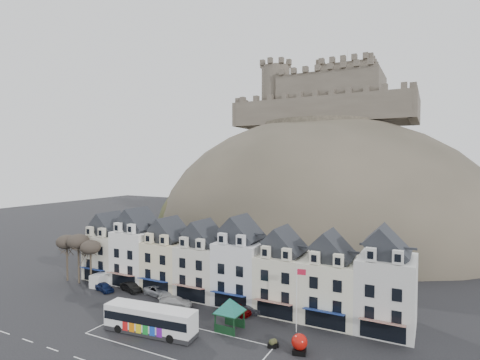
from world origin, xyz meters
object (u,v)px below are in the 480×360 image
at_px(bus, 150,319).
at_px(car_charcoal, 249,310).
at_px(flagpole, 297,295).
at_px(car_maroon, 236,309).
at_px(white_van, 104,279).
at_px(car_white, 176,302).
at_px(car_black, 131,287).
at_px(car_silver, 158,291).
at_px(bus_shelter, 230,305).
at_px(car_navy, 105,287).
at_px(red_buoy, 299,343).

relative_size(bus, car_charcoal, 3.23).
relative_size(flagpole, car_maroon, 1.82).
bearing_deg(flagpole, bus, -151.52).
xyz_separation_m(white_van, car_white, (16.92, -2.14, -0.37)).
relative_size(car_white, car_maroon, 1.09).
distance_m(bus, car_black, 16.57).
bearing_deg(car_black, car_silver, -66.83).
relative_size(car_silver, car_white, 1.06).
distance_m(bus, white_van, 22.19).
distance_m(bus_shelter, car_maroon, 5.60).
height_order(bus, car_black, bus).
distance_m(car_navy, car_white, 14.32).
height_order(red_buoy, car_white, red_buoy).
height_order(car_silver, car_white, car_silver).
bearing_deg(car_black, bus, -111.92).
distance_m(car_black, car_white, 10.55).
height_order(car_black, car_white, car_black).
height_order(bus, flagpole, flagpole).
relative_size(red_buoy, car_maroon, 0.48).
relative_size(flagpole, car_black, 1.86).
relative_size(bus, red_buoy, 5.57).
bearing_deg(car_navy, car_black, -47.78).
height_order(red_buoy, flagpole, flagpole).
relative_size(flagpole, car_navy, 1.99).
distance_m(flagpole, car_charcoal, 9.06).
distance_m(red_buoy, white_van, 37.93).
relative_size(bus_shelter, car_black, 1.46).
bearing_deg(car_navy, bus, -99.86).
xyz_separation_m(flagpole, car_maroon, (-9.29, 1.41, -3.92)).
bearing_deg(car_navy, car_charcoal, -67.78).
xyz_separation_m(bus_shelter, car_maroon, (-1.62, 4.79, -2.40)).
bearing_deg(flagpole, car_charcoal, 164.05).
xyz_separation_m(bus, car_silver, (-7.76, 10.87, -1.12)).
xyz_separation_m(car_white, car_charcoal, (10.71, 2.40, -0.09)).
xyz_separation_m(bus_shelter, white_van, (-27.73, 5.34, -2.09)).
bearing_deg(car_charcoal, bus_shelter, 161.43).
xyz_separation_m(white_van, car_silver, (11.72, 0.27, -0.34)).
bearing_deg(car_white, bus, -178.23).
bearing_deg(car_maroon, flagpole, -90.10).
xyz_separation_m(flagpole, car_silver, (-23.69, 2.22, -3.95)).
relative_size(white_van, car_white, 1.00).
bearing_deg(bus, flagpole, 22.06).
xyz_separation_m(car_black, car_charcoal, (21.11, 0.61, -0.11)).
bearing_deg(car_maroon, white_van, 97.34).
relative_size(bus_shelter, red_buoy, 2.96).
bearing_deg(car_white, car_maroon, -95.25).
height_order(white_van, car_white, white_van).
height_order(car_maroon, car_charcoal, car_maroon).
bearing_deg(car_charcoal, car_black, 72.02).
distance_m(bus, car_white, 8.92).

